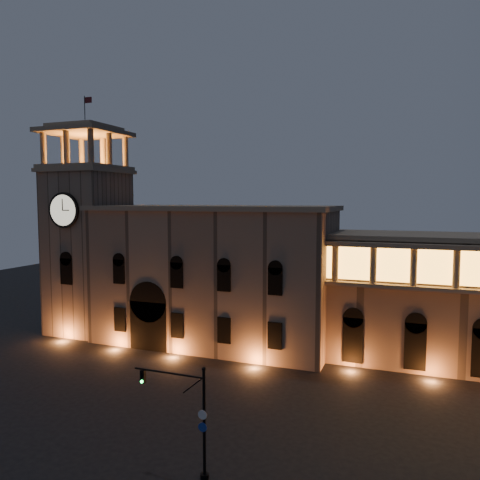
{
  "coord_description": "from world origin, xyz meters",
  "views": [
    {
      "loc": [
        21.93,
        -32.24,
        18.23
      ],
      "look_at": [
        3.91,
        16.0,
        13.89
      ],
      "focal_mm": 35.0,
      "sensor_mm": 36.0,
      "label": 1
    }
  ],
  "objects": [
    {
      "name": "government_building",
      "position": [
        -2.08,
        21.93,
        8.77
      ],
      "size": [
        30.8,
        12.8,
        17.6
      ],
      "color": "#806753",
      "rests_on": "ground"
    },
    {
      "name": "traffic_light",
      "position": [
        8.55,
        -5.58,
        3.97
      ],
      "size": [
        5.51,
        0.58,
        7.55
      ],
      "rotation": [
        0.0,
        0.0,
        -0.01
      ],
      "color": "black",
      "rests_on": "ground"
    },
    {
      "name": "ground",
      "position": [
        0.0,
        0.0,
        0.0
      ],
      "size": [
        160.0,
        160.0,
        0.0
      ],
      "primitive_type": "plane",
      "color": "black",
      "rests_on": "ground"
    },
    {
      "name": "clock_tower",
      "position": [
        -20.5,
        20.98,
        12.5
      ],
      "size": [
        9.8,
        9.8,
        32.4
      ],
      "color": "#806753",
      "rests_on": "ground"
    }
  ]
}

